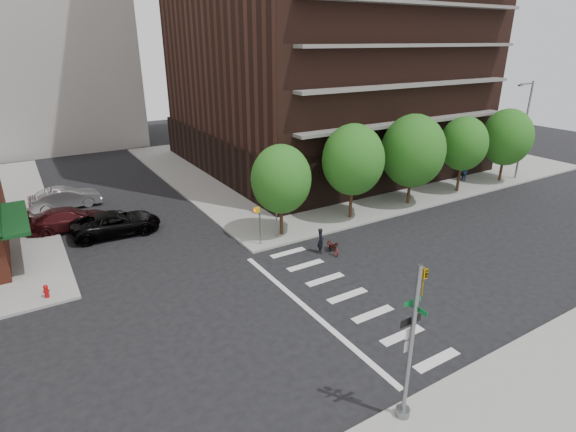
% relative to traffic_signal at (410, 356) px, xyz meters
% --- Properties ---
extents(ground, '(120.00, 120.00, 0.00)m').
position_rel_traffic_signal_xyz_m(ground, '(0.47, 7.49, -2.70)').
color(ground, black).
rests_on(ground, ground).
extents(sidewalk_ne, '(39.00, 33.00, 0.15)m').
position_rel_traffic_signal_xyz_m(sidewalk_ne, '(20.97, 30.99, -2.62)').
color(sidewalk_ne, gray).
rests_on(sidewalk_ne, ground).
extents(crosswalk, '(3.85, 13.00, 0.01)m').
position_rel_traffic_signal_xyz_m(crosswalk, '(2.68, 7.49, -2.69)').
color(crosswalk, silver).
rests_on(crosswalk, ground).
extents(tree_a, '(4.00, 4.00, 5.90)m').
position_rel_traffic_signal_xyz_m(tree_a, '(4.47, 15.99, 1.35)').
color(tree_a, '#301E11').
rests_on(tree_a, sidewalk_ne).
extents(tree_b, '(4.50, 4.50, 6.65)m').
position_rel_traffic_signal_xyz_m(tree_b, '(10.47, 15.99, 1.85)').
color(tree_b, '#301E11').
rests_on(tree_b, sidewalk_ne).
extents(tree_c, '(5.00, 5.00, 6.80)m').
position_rel_traffic_signal_xyz_m(tree_c, '(16.47, 15.99, 1.75)').
color(tree_c, '#301E11').
rests_on(tree_c, sidewalk_ne).
extents(tree_d, '(4.00, 4.00, 6.20)m').
position_rel_traffic_signal_xyz_m(tree_d, '(22.47, 15.99, 1.64)').
color(tree_d, '#301E11').
rests_on(tree_d, sidewalk_ne).
extents(tree_e, '(4.50, 4.50, 6.35)m').
position_rel_traffic_signal_xyz_m(tree_e, '(28.47, 15.99, 1.55)').
color(tree_e, '#301E11').
rests_on(tree_e, sidewalk_ne).
extents(traffic_signal, '(0.90, 0.75, 6.00)m').
position_rel_traffic_signal_xyz_m(traffic_signal, '(0.00, 0.00, 0.00)').
color(traffic_signal, slate).
rests_on(traffic_signal, sidewalk_s).
extents(pedestrian_signal, '(2.18, 0.67, 2.60)m').
position_rel_traffic_signal_xyz_m(pedestrian_signal, '(2.79, 15.42, -0.84)').
color(pedestrian_signal, slate).
rests_on(pedestrian_signal, sidewalk_ne).
extents(fire_hydrant, '(0.24, 0.24, 0.73)m').
position_rel_traffic_signal_xyz_m(fire_hydrant, '(-10.03, 15.29, -2.15)').
color(fire_hydrant, '#A50C0C').
rests_on(fire_hydrant, sidewalk_nw).
extents(streetlamp, '(2.14, 0.22, 9.00)m').
position_rel_traffic_signal_xyz_m(streetlamp, '(30.29, 15.69, 2.59)').
color(streetlamp, slate).
rests_on(streetlamp, sidewalk_ne).
extents(parked_car_black, '(3.07, 6.00, 1.62)m').
position_rel_traffic_signal_xyz_m(parked_car_black, '(-5.08, 22.17, -1.89)').
color(parked_car_black, black).
rests_on(parked_car_black, ground).
extents(parked_car_maroon, '(2.59, 5.62, 1.59)m').
position_rel_traffic_signal_xyz_m(parked_car_maroon, '(-7.73, 24.75, -1.90)').
color(parked_car_maroon, '#3F1114').
rests_on(parked_car_maroon, ground).
extents(parked_car_silver, '(2.05, 5.26, 1.71)m').
position_rel_traffic_signal_xyz_m(parked_car_silver, '(-7.40, 29.62, -1.85)').
color(parked_car_silver, '#A6A9AD').
rests_on(parked_car_silver, ground).
extents(scooter, '(0.99, 1.79, 0.89)m').
position_rel_traffic_signal_xyz_m(scooter, '(5.90, 12.04, -2.25)').
color(scooter, maroon).
rests_on(scooter, ground).
extents(dog_walker, '(0.71, 0.60, 1.66)m').
position_rel_traffic_signal_xyz_m(dog_walker, '(5.23, 12.44, -1.87)').
color(dog_walker, black).
rests_on(dog_walker, ground).
extents(dog, '(0.59, 0.20, 0.50)m').
position_rel_traffic_signal_xyz_m(dog, '(6.06, 12.21, -2.38)').
color(dog, black).
rests_on(dog, ground).
extents(pedestrian_far, '(1.03, 0.90, 1.82)m').
position_rel_traffic_signal_xyz_m(pedestrian_far, '(25.43, 17.74, -1.64)').
color(pedestrian_far, navy).
rests_on(pedestrian_far, sidewalk_ne).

